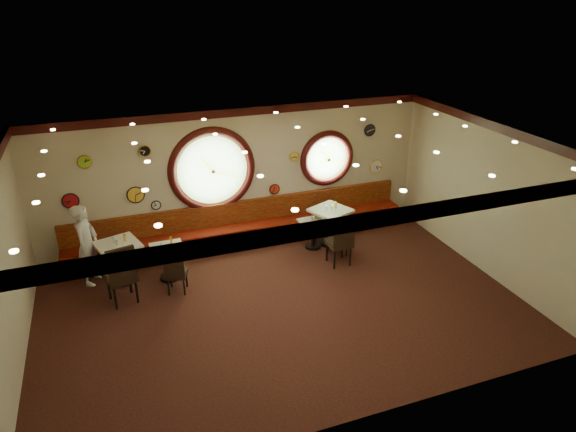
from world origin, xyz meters
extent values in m
cube|color=black|center=(0.00, 0.00, 0.00)|extent=(9.00, 6.00, 0.00)
cube|color=gold|center=(0.00, 0.00, 3.20)|extent=(9.00, 6.00, 0.02)
cube|color=beige|center=(0.00, 3.00, 1.60)|extent=(9.00, 0.02, 3.20)
cube|color=beige|center=(0.00, -3.00, 1.60)|extent=(9.00, 0.02, 3.20)
cube|color=beige|center=(-4.50, 0.00, 1.60)|extent=(0.02, 6.00, 3.20)
cube|color=beige|center=(4.50, 0.00, 1.60)|extent=(0.02, 6.00, 3.20)
cube|color=black|center=(0.00, 2.95, 3.11)|extent=(9.00, 0.10, 0.18)
cube|color=black|center=(0.00, -2.95, 3.11)|extent=(9.00, 0.10, 0.18)
cube|color=black|center=(4.45, 0.00, 3.11)|extent=(0.10, 6.00, 0.18)
cube|color=black|center=(0.00, 2.72, 0.10)|extent=(8.00, 0.55, 0.20)
cube|color=#5D1108|center=(0.00, 2.72, 0.35)|extent=(8.00, 0.55, 0.30)
cube|color=#5D0707|center=(0.00, 2.94, 0.75)|extent=(8.00, 0.10, 0.55)
cylinder|color=#86BF72|center=(-0.60, 3.00, 1.85)|extent=(1.66, 0.02, 1.66)
torus|color=black|center=(-0.60, 2.98, 1.85)|extent=(1.98, 0.18, 1.98)
torus|color=gold|center=(-0.60, 2.95, 1.85)|extent=(1.61, 0.03, 1.61)
cylinder|color=#86BF72|center=(2.20, 3.00, 1.80)|extent=(1.10, 0.02, 1.10)
torus|color=black|center=(2.20, 2.98, 1.80)|extent=(1.38, 0.18, 1.38)
torus|color=gold|center=(2.20, 2.95, 1.80)|extent=(1.09, 0.03, 1.09)
cylinder|color=gold|center=(-2.30, 2.96, 1.50)|extent=(0.36, 0.03, 0.36)
cylinder|color=black|center=(-2.00, 2.96, 2.45)|extent=(0.24, 0.03, 0.24)
cylinder|color=#B5121C|center=(-3.60, 2.96, 1.55)|extent=(0.32, 0.03, 0.32)
cylinder|color=white|center=(3.55, 2.96, 1.45)|extent=(0.34, 0.03, 0.34)
cylinder|color=#9BCF29|center=(-3.20, 2.96, 2.35)|extent=(0.26, 0.03, 0.26)
cylinder|color=silver|center=(-1.90, 2.96, 1.20)|extent=(0.20, 0.03, 0.20)
cylinder|color=#DEC54A|center=(1.35, 2.96, 1.95)|extent=(0.22, 0.03, 0.22)
cylinder|color=black|center=(3.30, 2.96, 2.40)|extent=(0.28, 0.03, 0.28)
cylinder|color=red|center=(0.85, 2.96, 1.20)|extent=(0.24, 0.03, 0.24)
cylinder|color=black|center=(-2.81, 2.00, 0.03)|extent=(0.50, 0.50, 0.07)
cylinder|color=black|center=(-2.81, 2.00, 0.43)|extent=(0.14, 0.14, 0.80)
cube|color=white|center=(-2.81, 2.00, 0.85)|extent=(0.99, 0.99, 0.06)
cylinder|color=black|center=(-1.88, 1.78, 0.03)|extent=(0.42, 0.42, 0.06)
cylinder|color=black|center=(-1.88, 1.78, 0.36)|extent=(0.11, 0.11, 0.66)
cube|color=white|center=(-1.88, 1.78, 0.70)|extent=(0.67, 0.67, 0.05)
cylinder|color=black|center=(1.48, 2.02, 0.03)|extent=(0.38, 0.38, 0.05)
cylinder|color=black|center=(1.48, 2.02, 0.33)|extent=(0.10, 0.10, 0.60)
cube|color=white|center=(1.48, 2.02, 0.64)|extent=(0.64, 0.64, 0.04)
cylinder|color=black|center=(1.92, 2.07, 0.03)|extent=(0.50, 0.50, 0.07)
cylinder|color=black|center=(1.92, 2.07, 0.44)|extent=(0.14, 0.14, 0.80)
cube|color=white|center=(1.92, 2.07, 0.85)|extent=(1.05, 1.05, 0.06)
cube|color=black|center=(-2.84, 1.24, 0.53)|extent=(0.63, 0.63, 0.09)
cube|color=black|center=(-2.79, 1.02, 0.91)|extent=(0.53, 0.18, 0.69)
cube|color=black|center=(-1.79, 1.23, 0.39)|extent=(0.50, 0.50, 0.07)
cube|color=black|center=(-1.85, 1.07, 0.68)|extent=(0.39, 0.17, 0.51)
cube|color=black|center=(1.71, 1.14, 0.49)|extent=(0.50, 0.50, 0.08)
cube|color=black|center=(1.72, 0.93, 0.85)|extent=(0.49, 0.07, 0.64)
cube|color=black|center=(1.86, 1.52, 0.40)|extent=(0.45, 0.45, 0.07)
cube|color=black|center=(1.88, 1.35, 0.70)|extent=(0.40, 0.10, 0.52)
cylinder|color=silver|center=(-2.88, 2.07, 0.93)|extent=(0.04, 0.04, 0.11)
cylinder|color=silver|center=(-1.98, 1.84, 0.77)|extent=(0.03, 0.03, 0.09)
cylinder|color=silver|center=(1.46, 2.06, 0.72)|extent=(0.04, 0.04, 0.11)
cylinder|color=silver|center=(1.82, 2.08, 0.93)|extent=(0.04, 0.04, 0.10)
cylinder|color=silver|center=(-2.83, 1.94, 0.93)|extent=(0.04, 0.04, 0.11)
cylinder|color=#BABABF|center=(-1.84, 1.74, 0.78)|extent=(0.04, 0.04, 0.10)
cylinder|color=silver|center=(1.49, 2.03, 0.71)|extent=(0.03, 0.03, 0.09)
cylinder|color=silver|center=(1.95, 2.07, 0.93)|extent=(0.04, 0.04, 0.10)
cylinder|color=orange|center=(-2.66, 2.07, 0.95)|extent=(0.05, 0.05, 0.16)
cylinder|color=gold|center=(-1.76, 1.91, 0.81)|extent=(0.05, 0.05, 0.17)
cylinder|color=gold|center=(1.57, 2.14, 0.75)|extent=(0.05, 0.05, 0.17)
cylinder|color=gold|center=(2.06, 2.11, 0.96)|extent=(0.05, 0.05, 0.15)
imported|color=silver|center=(-3.39, 2.20, 0.86)|extent=(0.62, 0.74, 1.72)
camera|label=1|loc=(-2.73, -7.76, 5.69)|focal=32.00mm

